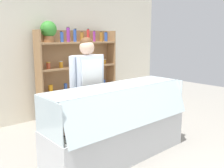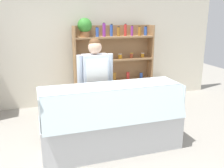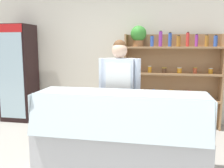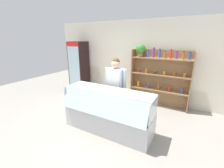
# 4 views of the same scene
# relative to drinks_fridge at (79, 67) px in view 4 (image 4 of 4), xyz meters

# --- Properties ---
(ground_plane) EXTENTS (12.00, 12.00, 0.00)m
(ground_plane) POSITION_rel_drinks_fridge_xyz_m (2.36, -1.80, -0.99)
(ground_plane) COLOR gray
(back_wall) EXTENTS (6.80, 0.10, 2.70)m
(back_wall) POSITION_rel_drinks_fridge_xyz_m (2.36, 0.45, 0.36)
(back_wall) COLOR silver
(back_wall) RESTS_ON ground
(drinks_fridge) EXTENTS (0.63, 0.58, 1.99)m
(drinks_fridge) POSITION_rel_drinks_fridge_xyz_m (0.00, 0.00, 0.00)
(drinks_fridge) COLOR black
(drinks_fridge) RESTS_ON ground
(shelving_unit) EXTENTS (1.81, 0.30, 1.94)m
(shelving_unit) POSITION_rel_drinks_fridge_xyz_m (3.04, 0.17, 0.11)
(shelving_unit) COLOR #9E754C
(shelving_unit) RESTS_ON ground
(deli_display_case) EXTENTS (2.08, 0.72, 1.01)m
(deli_display_case) POSITION_rel_drinks_fridge_xyz_m (2.45, -1.84, -0.68)
(deli_display_case) COLOR silver
(deli_display_case) RESTS_ON ground
(shop_clerk) EXTENTS (0.60, 0.25, 1.65)m
(shop_clerk) POSITION_rel_drinks_fridge_xyz_m (2.36, -1.28, -0.02)
(shop_clerk) COLOR #4C4233
(shop_clerk) RESTS_ON ground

